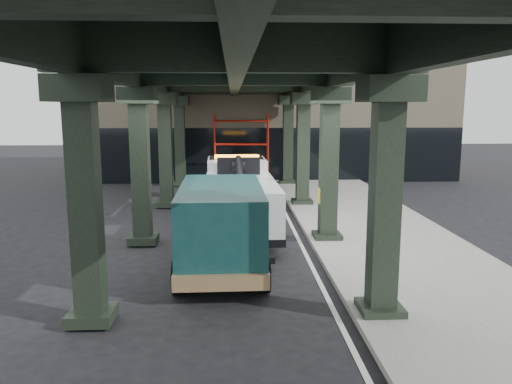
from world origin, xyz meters
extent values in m
plane|color=black|center=(0.00, 0.00, 0.00)|extent=(90.00, 90.00, 0.00)
cube|color=gray|center=(4.50, 2.00, 0.07)|extent=(5.00, 40.00, 0.15)
cube|color=silver|center=(1.70, 2.00, 0.01)|extent=(0.12, 38.00, 0.01)
cube|color=black|center=(2.60, -4.00, 2.50)|extent=(0.55, 0.55, 5.00)
cube|color=black|center=(2.60, -4.00, 4.75)|extent=(1.10, 1.10, 0.50)
cube|color=black|center=(2.60, -4.00, 0.18)|extent=(0.90, 0.90, 0.24)
cube|color=black|center=(2.60, 2.00, 2.50)|extent=(0.55, 0.55, 5.00)
cube|color=black|center=(2.60, 2.00, 4.75)|extent=(1.10, 1.10, 0.50)
cube|color=black|center=(2.60, 2.00, 0.18)|extent=(0.90, 0.90, 0.24)
cube|color=black|center=(2.60, 8.00, 2.50)|extent=(0.55, 0.55, 5.00)
cube|color=black|center=(2.60, 8.00, 4.75)|extent=(1.10, 1.10, 0.50)
cube|color=black|center=(2.60, 8.00, 0.18)|extent=(0.90, 0.90, 0.24)
cube|color=black|center=(2.60, 14.00, 2.50)|extent=(0.55, 0.55, 5.00)
cube|color=black|center=(2.60, 14.00, 4.75)|extent=(1.10, 1.10, 0.50)
cube|color=black|center=(2.60, 14.00, 0.18)|extent=(0.90, 0.90, 0.24)
cube|color=black|center=(-3.40, -4.00, 2.50)|extent=(0.55, 0.55, 5.00)
cube|color=black|center=(-3.40, -4.00, 4.75)|extent=(1.10, 1.10, 0.50)
cube|color=black|center=(-3.40, -4.00, 0.18)|extent=(0.90, 0.90, 0.24)
cube|color=black|center=(-3.40, 2.00, 2.50)|extent=(0.55, 0.55, 5.00)
cube|color=black|center=(-3.40, 2.00, 4.75)|extent=(1.10, 1.10, 0.50)
cube|color=black|center=(-3.40, 2.00, 0.18)|extent=(0.90, 0.90, 0.24)
cube|color=black|center=(-3.40, 8.00, 2.50)|extent=(0.55, 0.55, 5.00)
cube|color=black|center=(-3.40, 8.00, 4.75)|extent=(1.10, 1.10, 0.50)
cube|color=black|center=(-3.40, 8.00, 0.18)|extent=(0.90, 0.90, 0.24)
cube|color=black|center=(-3.40, 14.00, 2.50)|extent=(0.55, 0.55, 5.00)
cube|color=black|center=(-3.40, 14.00, 4.75)|extent=(1.10, 1.10, 0.50)
cube|color=black|center=(-3.40, 14.00, 0.18)|extent=(0.90, 0.90, 0.24)
cube|color=black|center=(2.60, 2.00, 5.55)|extent=(0.35, 32.00, 1.10)
cube|color=black|center=(-3.40, 2.00, 5.55)|extent=(0.35, 32.00, 1.10)
cube|color=black|center=(-0.40, 2.00, 5.55)|extent=(0.35, 32.00, 1.10)
cube|color=black|center=(-0.40, 2.00, 6.25)|extent=(7.40, 32.00, 0.30)
cube|color=#C6B793|center=(2.00, 20.00, 4.00)|extent=(22.00, 10.00, 8.00)
cylinder|color=red|center=(-1.50, 14.90, 2.00)|extent=(0.08, 0.08, 4.00)
cylinder|color=red|center=(-1.50, 14.10, 2.00)|extent=(0.08, 0.08, 4.00)
cylinder|color=red|center=(1.50, 14.90, 2.00)|extent=(0.08, 0.08, 4.00)
cylinder|color=red|center=(1.50, 14.10, 2.00)|extent=(0.08, 0.08, 4.00)
cylinder|color=red|center=(0.00, 14.90, 1.00)|extent=(3.00, 0.08, 0.08)
cylinder|color=red|center=(0.00, 14.90, 2.30)|extent=(3.00, 0.08, 0.08)
cylinder|color=red|center=(0.00, 14.90, 3.60)|extent=(3.00, 0.08, 0.08)
cube|color=black|center=(-0.26, 3.45, 0.68)|extent=(1.19, 7.27, 0.24)
cube|color=silver|center=(-0.34, 5.91, 1.50)|extent=(2.34, 2.39, 1.74)
cube|color=silver|center=(-0.37, 6.93, 1.01)|extent=(2.29, 0.75, 0.87)
cube|color=black|center=(-0.34, 6.15, 1.98)|extent=(2.16, 1.32, 0.82)
cube|color=silver|center=(-0.23, 2.34, 1.30)|extent=(2.47, 4.90, 1.35)
cube|color=orange|center=(-0.33, 5.72, 2.46)|extent=(1.75, 0.32, 0.15)
cube|color=black|center=(-0.29, 4.27, 2.27)|extent=(1.56, 0.63, 0.58)
cylinder|color=black|center=(-0.23, 2.53, 2.03)|extent=(0.34, 3.38, 1.30)
cube|color=black|center=(-0.15, -0.12, 0.34)|extent=(0.33, 1.36, 0.17)
cube|color=black|center=(-0.13, -0.80, 0.29)|extent=(1.55, 0.29, 0.17)
cylinder|color=black|center=(-1.41, 6.17, 0.53)|extent=(0.37, 1.07, 1.06)
cylinder|color=silver|center=(-1.41, 6.17, 0.53)|extent=(0.39, 0.60, 0.58)
cylinder|color=black|center=(0.72, 6.24, 0.53)|extent=(0.37, 1.07, 1.06)
cylinder|color=silver|center=(0.72, 6.24, 0.53)|extent=(0.39, 0.60, 0.58)
cylinder|color=black|center=(-1.31, 2.98, 0.53)|extent=(0.37, 1.07, 1.06)
cylinder|color=silver|center=(-1.31, 2.98, 0.53)|extent=(0.39, 0.60, 0.58)
cylinder|color=black|center=(0.82, 3.05, 0.53)|extent=(0.37, 1.07, 1.06)
cylinder|color=silver|center=(0.82, 3.05, 0.53)|extent=(0.39, 0.60, 0.58)
cylinder|color=black|center=(-1.27, 1.73, 0.53)|extent=(0.37, 1.07, 1.06)
cylinder|color=silver|center=(-1.27, 1.73, 0.53)|extent=(0.39, 0.60, 0.58)
cylinder|color=black|center=(0.85, 1.79, 0.53)|extent=(0.37, 1.07, 1.06)
cylinder|color=silver|center=(0.85, 1.79, 0.53)|extent=(0.39, 0.60, 0.58)
cube|color=#103B3B|center=(-0.85, 1.88, 0.96)|extent=(2.10, 1.15, 0.91)
cube|color=#103B3B|center=(-0.80, -0.91, 1.37)|extent=(2.21, 4.60, 1.98)
cube|color=#95774C|center=(-0.81, -0.50, 0.56)|extent=(2.27, 5.71, 0.35)
cube|color=black|center=(-0.85, 1.48, 1.77)|extent=(1.98, 0.47, 0.84)
cube|color=black|center=(-0.81, -0.60, 1.87)|extent=(2.22, 3.69, 0.56)
cube|color=silver|center=(-0.86, 2.42, 0.56)|extent=(2.03, 0.16, 0.30)
cylinder|color=black|center=(-1.87, 1.81, 0.43)|extent=(0.30, 0.86, 0.85)
cylinder|color=silver|center=(-1.87, 1.81, 0.43)|extent=(0.33, 0.47, 0.47)
cylinder|color=black|center=(0.16, 1.85, 0.43)|extent=(0.30, 0.86, 0.85)
cylinder|color=silver|center=(0.16, 1.85, 0.43)|extent=(0.33, 0.47, 0.47)
cylinder|color=black|center=(-1.79, -2.44, 0.43)|extent=(0.30, 0.86, 0.85)
cylinder|color=silver|center=(-1.79, -2.44, 0.43)|extent=(0.33, 0.47, 0.47)
cylinder|color=black|center=(0.24, -2.41, 0.43)|extent=(0.30, 0.86, 0.85)
cylinder|color=silver|center=(0.24, -2.41, 0.43)|extent=(0.33, 0.47, 0.47)
camera|label=1|loc=(-0.48, -13.82, 4.41)|focal=35.00mm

